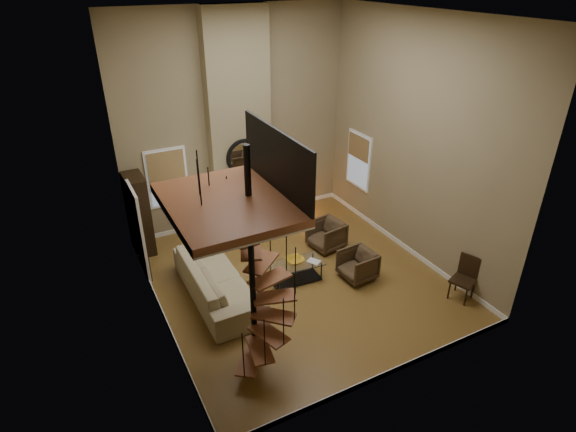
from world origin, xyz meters
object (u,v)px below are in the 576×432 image
hutch (139,215)px  armchair_far (360,264)px  sofa (216,280)px  armchair_near (328,234)px  coffee_table (296,269)px  accent_lamp (305,204)px  floor_lamp (205,196)px  side_chair (465,276)px

hutch → armchair_far: 5.35m
sofa → hutch: bearing=20.5°
armchair_near → coffee_table: (-1.40, -0.89, -0.07)m
accent_lamp → floor_lamp: bearing=-170.2°
sofa → armchair_near: (3.14, 0.61, -0.04)m
armchair_near → floor_lamp: bearing=-126.3°
hutch → coffee_table: size_ratio=1.65×
coffee_table → side_chair: (2.87, -2.13, 0.24)m
accent_lamp → side_chair: (1.08, -4.90, 0.28)m
coffee_table → floor_lamp: (-1.24, 2.25, 1.13)m
armchair_near → floor_lamp: 3.15m
hutch → side_chair: (5.58, -5.03, -0.42)m
coffee_table → sofa: bearing=170.6°
sofa → side_chair: size_ratio=2.93×
sofa → floor_lamp: (0.51, 1.96, 1.02)m
sofa → side_chair: 5.21m
floor_lamp → accent_lamp: 3.29m
armchair_far → accent_lamp: (0.47, 3.33, -0.10)m
floor_lamp → coffee_table: bearing=-61.1°
armchair_far → accent_lamp: armchair_far is taller
sofa → accent_lamp: bearing=-54.9°
hutch → sofa: 2.84m
hutch → accent_lamp: hutch is taller
armchair_near → accent_lamp: 1.92m
armchair_near → side_chair: side_chair is taller
hutch → sofa: hutch is taller
hutch → coffee_table: 4.03m
armchair_far → accent_lamp: bearing=168.2°
armchair_near → accent_lamp: size_ratio=1.45×
armchair_near → side_chair: 3.37m
armchair_near → accent_lamp: bearing=159.1°
hutch → armchair_near: size_ratio=2.61×
armchair_far → coffee_table: 1.44m
coffee_table → side_chair: bearing=-36.6°
sofa → floor_lamp: floor_lamp is taller
hutch → floor_lamp: 1.68m
hutch → armchair_near: hutch is taller
armchair_far → side_chair: 2.21m
hutch → coffee_table: bearing=-46.9°
armchair_far → side_chair: side_chair is taller
sofa → floor_lamp: size_ratio=1.67×
floor_lamp → armchair_near: bearing=-27.2°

